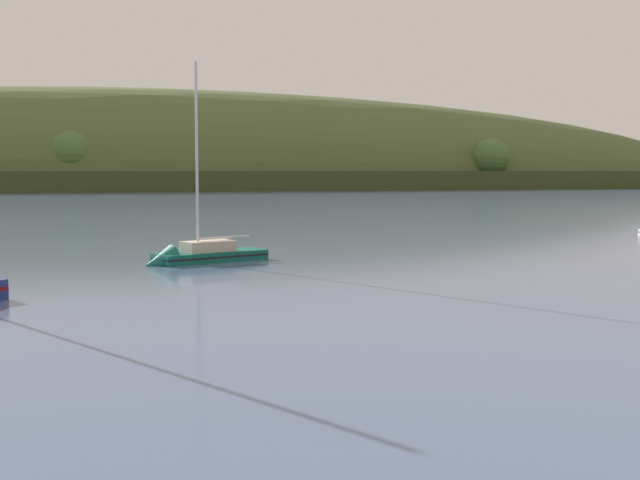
{
  "coord_description": "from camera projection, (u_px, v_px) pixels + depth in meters",
  "views": [
    {
      "loc": [
        -17.39,
        2.78,
        5.43
      ],
      "look_at": [
        -7.52,
        42.91,
        1.93
      ],
      "focal_mm": 46.38,
      "sensor_mm": 36.0,
      "label": 1
    }
  ],
  "objects": [
    {
      "name": "far_shoreline_hill",
      "position": [
        132.0,
        187.0,
        250.8
      ],
      "size": [
        528.61,
        106.91,
        60.46
      ],
      "rotation": [
        0.0,
        0.0,
        0.03
      ],
      "color": "#35401E",
      "rests_on": "ground"
    },
    {
      "name": "sailboat_outer_reach",
      "position": [
        197.0,
        259.0,
        48.63
      ],
      "size": [
        7.86,
        5.11,
        12.75
      ],
      "rotation": [
        0.0,
        0.0,
        3.55
      ],
      "color": "#0F564C",
      "rests_on": "ground"
    }
  ]
}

